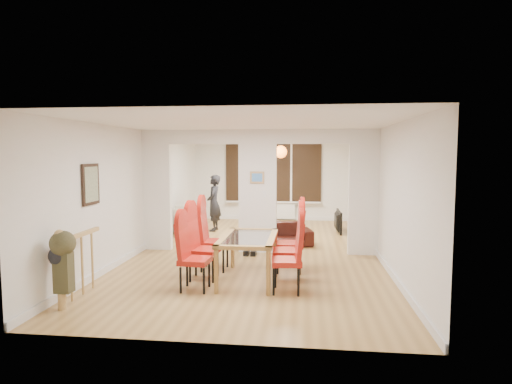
% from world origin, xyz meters
% --- Properties ---
extents(floor, '(5.00, 9.00, 0.01)m').
position_xyz_m(floor, '(0.00, 0.00, 0.00)').
color(floor, '#A47B42').
rests_on(floor, ground).
extents(room_walls, '(5.00, 9.00, 2.60)m').
position_xyz_m(room_walls, '(0.00, 0.00, 1.30)').
color(room_walls, silver).
rests_on(room_walls, floor).
extents(divider_wall, '(5.00, 0.18, 2.60)m').
position_xyz_m(divider_wall, '(0.00, 0.00, 1.30)').
color(divider_wall, white).
rests_on(divider_wall, floor).
extents(bay_window_blinds, '(3.00, 0.08, 1.80)m').
position_xyz_m(bay_window_blinds, '(0.00, 4.44, 1.50)').
color(bay_window_blinds, black).
rests_on(bay_window_blinds, room_walls).
extents(radiator, '(1.40, 0.08, 0.50)m').
position_xyz_m(radiator, '(0.00, 4.40, 0.30)').
color(radiator, white).
rests_on(radiator, floor).
extents(pendant_light, '(0.36, 0.36, 0.36)m').
position_xyz_m(pendant_light, '(0.30, 3.30, 2.15)').
color(pendant_light, orange).
rests_on(pendant_light, room_walls).
extents(stair_newel, '(0.40, 1.20, 1.10)m').
position_xyz_m(stair_newel, '(-2.25, -3.20, 0.55)').
color(stair_newel, tan).
rests_on(stair_newel, floor).
extents(wall_poster, '(0.04, 0.52, 0.67)m').
position_xyz_m(wall_poster, '(-2.47, -2.40, 1.60)').
color(wall_poster, gray).
rests_on(wall_poster, room_walls).
extents(pillar_photo, '(0.30, 0.03, 0.25)m').
position_xyz_m(pillar_photo, '(0.00, -0.10, 1.60)').
color(pillar_photo, '#4C8CD8').
rests_on(pillar_photo, divider_wall).
extents(dining_table, '(0.89, 1.57, 0.74)m').
position_xyz_m(dining_table, '(0.08, -2.09, 0.37)').
color(dining_table, olive).
rests_on(dining_table, floor).
extents(dining_chair_la, '(0.47, 0.47, 1.09)m').
position_xyz_m(dining_chair_la, '(-0.67, -2.70, 0.55)').
color(dining_chair_la, '#A71A11').
rests_on(dining_chair_la, floor).
extents(dining_chair_lb, '(0.52, 0.52, 1.16)m').
position_xyz_m(dining_chair_lb, '(-0.67, -2.12, 0.58)').
color(dining_chair_lb, '#A71A11').
rests_on(dining_chair_lb, floor).
extents(dining_chair_lc, '(0.48, 0.48, 1.19)m').
position_xyz_m(dining_chair_lc, '(-0.61, -1.53, 0.59)').
color(dining_chair_lc, '#A71A11').
rests_on(dining_chair_lc, floor).
extents(dining_chair_ra, '(0.48, 0.48, 1.11)m').
position_xyz_m(dining_chair_ra, '(0.73, -2.63, 0.56)').
color(dining_chair_ra, '#A71A11').
rests_on(dining_chair_ra, floor).
extents(dining_chair_rb, '(0.49, 0.49, 1.16)m').
position_xyz_m(dining_chair_rb, '(0.71, -2.07, 0.58)').
color(dining_chair_rb, '#A71A11').
rests_on(dining_chair_rb, floor).
extents(dining_chair_rc, '(0.51, 0.51, 1.17)m').
position_xyz_m(dining_chair_rc, '(0.73, -1.48, 0.58)').
color(dining_chair_rc, '#A71A11').
rests_on(dining_chair_rc, floor).
extents(sofa, '(1.87, 1.08, 0.51)m').
position_xyz_m(sofa, '(0.28, 0.65, 0.26)').
color(sofa, black).
rests_on(sofa, floor).
extents(armchair, '(1.00, 1.02, 0.75)m').
position_xyz_m(armchair, '(-1.95, 1.73, 0.38)').
color(armchair, beige).
rests_on(armchair, floor).
extents(person, '(0.57, 0.39, 1.52)m').
position_xyz_m(person, '(-1.45, 2.35, 0.76)').
color(person, black).
rests_on(person, floor).
extents(television, '(1.01, 0.16, 0.58)m').
position_xyz_m(television, '(1.82, 2.52, 0.29)').
color(television, black).
rests_on(television, floor).
extents(coffee_table, '(1.10, 0.68, 0.24)m').
position_xyz_m(coffee_table, '(0.28, 2.51, 0.12)').
color(coffee_table, black).
rests_on(coffee_table, floor).
extents(bottle, '(0.07, 0.07, 0.30)m').
position_xyz_m(bottle, '(0.19, 2.42, 0.38)').
color(bottle, '#143F19').
rests_on(bottle, coffee_table).
extents(bowl, '(0.21, 0.21, 0.05)m').
position_xyz_m(bowl, '(0.26, 2.46, 0.26)').
color(bowl, black).
rests_on(bowl, coffee_table).
extents(shoes, '(0.25, 0.28, 0.11)m').
position_xyz_m(shoes, '(-0.12, -0.34, 0.05)').
color(shoes, black).
rests_on(shoes, floor).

